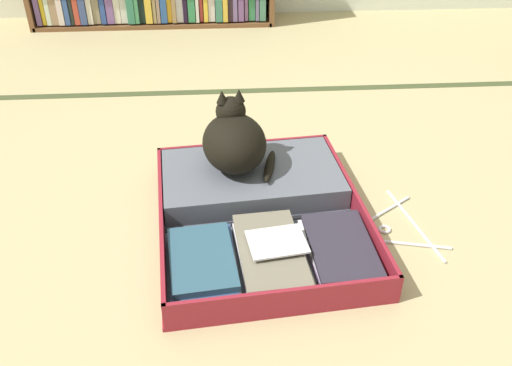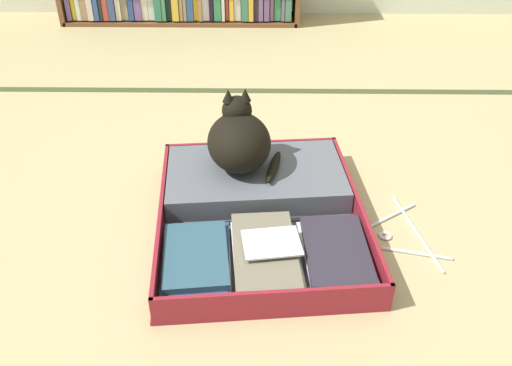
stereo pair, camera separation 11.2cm
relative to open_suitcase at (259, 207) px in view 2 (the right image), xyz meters
name	(u,v)px [view 2 (the right image)]	position (x,y,z in m)	size (l,w,h in m)	color
ground_plane	(265,256)	(0.02, -0.19, -0.04)	(10.00, 10.00, 0.00)	tan
tatami_border	(265,91)	(0.02, 0.99, -0.04)	(4.80, 0.05, 0.00)	#3F4828
open_suitcase	(259,207)	(0.00, 0.00, 0.00)	(0.71, 0.84, 0.10)	maroon
black_cat	(239,140)	(-0.07, 0.18, 0.15)	(0.28, 0.29, 0.27)	black
clothes_hanger	(406,233)	(0.47, -0.08, -0.04)	(0.23, 0.38, 0.01)	silver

